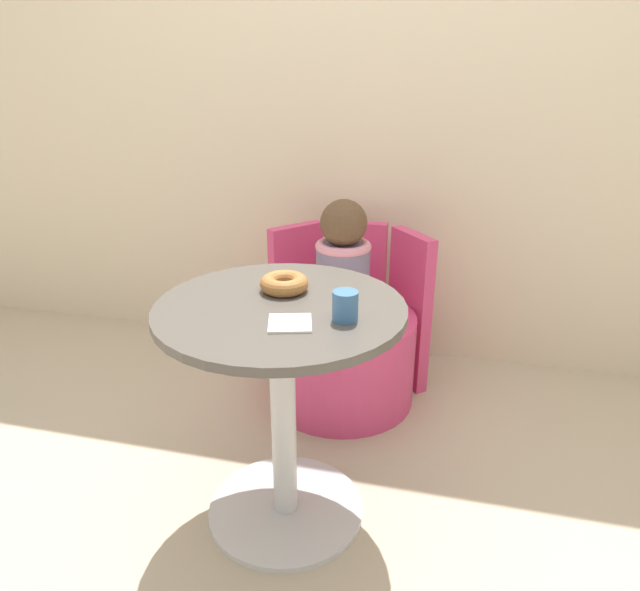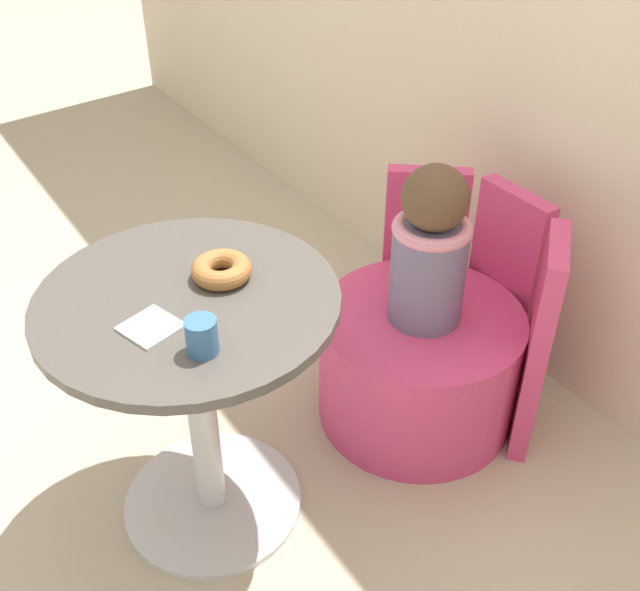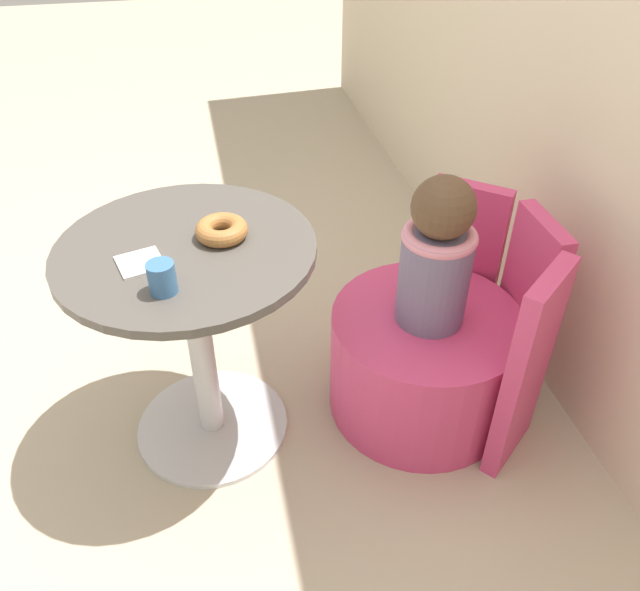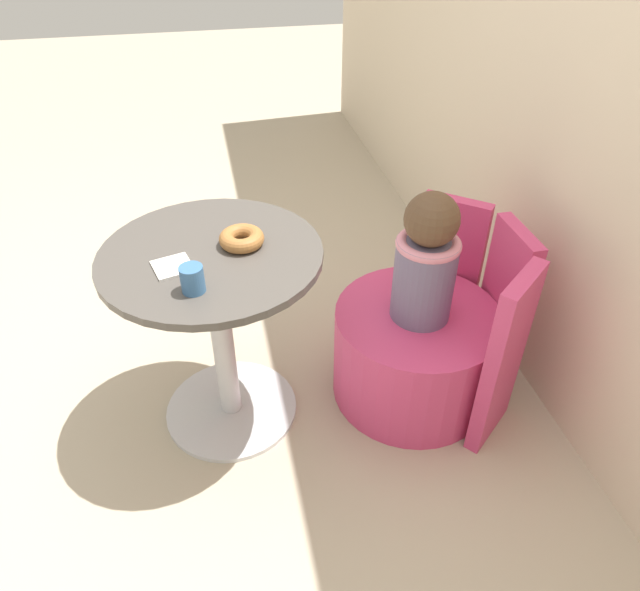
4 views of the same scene
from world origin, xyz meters
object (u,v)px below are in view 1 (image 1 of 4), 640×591
at_px(child_figure, 343,262).
at_px(donut, 284,283).
at_px(tub_chair, 341,357).
at_px(cup, 345,306).
at_px(round_table, 282,377).

height_order(child_figure, donut, child_figure).
xyz_separation_m(tub_chair, child_figure, (0.00, 0.00, 0.40)).
height_order(donut, cup, cup).
bearing_deg(donut, round_table, -79.33).
xyz_separation_m(tub_chair, donut, (-0.05, -0.57, 0.52)).
bearing_deg(cup, round_table, 163.91).
bearing_deg(cup, tub_chair, 101.91).
relative_size(tub_chair, cup, 7.64).
bearing_deg(tub_chair, cup, -78.09).
relative_size(round_table, tub_chair, 1.19).
bearing_deg(donut, child_figure, 85.13).
xyz_separation_m(round_table, cup, (0.18, -0.05, 0.25)).
relative_size(child_figure, cup, 6.03).
distance_m(round_table, child_figure, 0.67).
xyz_separation_m(round_table, child_figure, (0.03, 0.66, 0.11)).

